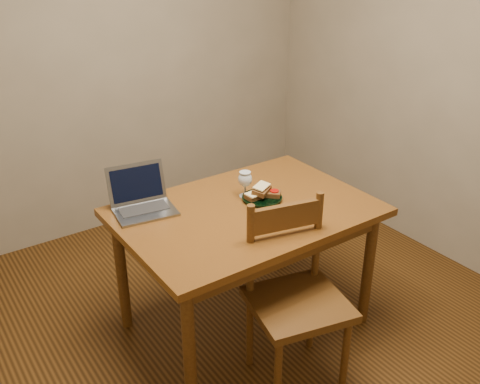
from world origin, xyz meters
TOP-DOWN VIEW (x-y plane):
  - floor at (0.00, 0.00)m, footprint 3.20×3.20m
  - back_wall at (0.00, 1.61)m, footprint 3.20×0.02m
  - right_wall at (1.61, 0.00)m, footprint 0.02×3.20m
  - table at (0.05, 0.04)m, footprint 1.30×0.90m
  - chair at (0.02, -0.41)m, footprint 0.52×0.51m
  - plate at (0.18, 0.08)m, footprint 0.22×0.22m
  - sandwich_cheese at (0.14, 0.09)m, footprint 0.11×0.07m
  - sandwich_tomato at (0.22, 0.07)m, footprint 0.13×0.13m
  - sandwich_top at (0.18, 0.08)m, footprint 0.14×0.12m
  - milk_glass at (0.13, 0.16)m, footprint 0.08×0.08m
  - laptop at (-0.39, 0.36)m, footprint 0.34×0.32m

SIDE VIEW (x-z plane):
  - floor at x=0.00m, z-range -0.02..0.00m
  - chair at x=0.02m, z-range 0.27..0.74m
  - table at x=0.05m, z-range 0.28..1.02m
  - plate at x=0.18m, z-range 0.74..0.76m
  - sandwich_cheese at x=0.14m, z-range 0.76..0.79m
  - sandwich_tomato at x=0.22m, z-range 0.76..0.80m
  - laptop at x=-0.39m, z-range 0.69..0.91m
  - sandwich_top at x=0.18m, z-range 0.78..0.82m
  - milk_glass at x=0.13m, z-range 0.74..0.89m
  - back_wall at x=0.00m, z-range 0.00..2.60m
  - right_wall at x=1.61m, z-range 0.00..2.60m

